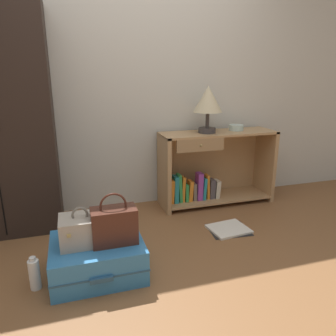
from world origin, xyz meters
TOP-DOWN VIEW (x-y plane):
  - ground_plane at (0.00, 0.00)m, footprint 9.00×9.00m
  - back_wall at (0.00, 1.50)m, footprint 6.40×0.10m
  - bookshelf at (0.79, 1.25)m, footprint 1.18×0.39m
  - table_lamp at (0.70, 1.22)m, footprint 0.28×0.28m
  - bowl at (1.05, 1.27)m, footprint 0.15×0.15m
  - suitcase_large at (-0.48, 0.30)m, footprint 0.61×0.53m
  - train_case at (-0.57, 0.31)m, footprint 0.27×0.24m
  - handbag at (-0.36, 0.25)m, footprint 0.29×0.16m
  - bottle at (-0.88, 0.25)m, footprint 0.07×0.07m
  - open_book_on_floor at (0.67, 0.61)m, footprint 0.37×0.32m

SIDE VIEW (x-z plane):
  - ground_plane at x=0.00m, z-range 0.00..0.00m
  - open_book_on_floor at x=0.67m, z-range 0.00..0.02m
  - bottle at x=-0.88m, z-range -0.01..0.22m
  - suitcase_large at x=-0.48m, z-range 0.00..0.24m
  - train_case at x=-0.57m, z-range 0.21..0.47m
  - bookshelf at x=0.79m, z-range -0.01..0.74m
  - handbag at x=-0.36m, z-range 0.19..0.54m
  - bowl at x=1.05m, z-range 0.75..0.81m
  - table_lamp at x=0.70m, z-range 0.83..1.29m
  - back_wall at x=0.00m, z-range 0.00..2.60m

